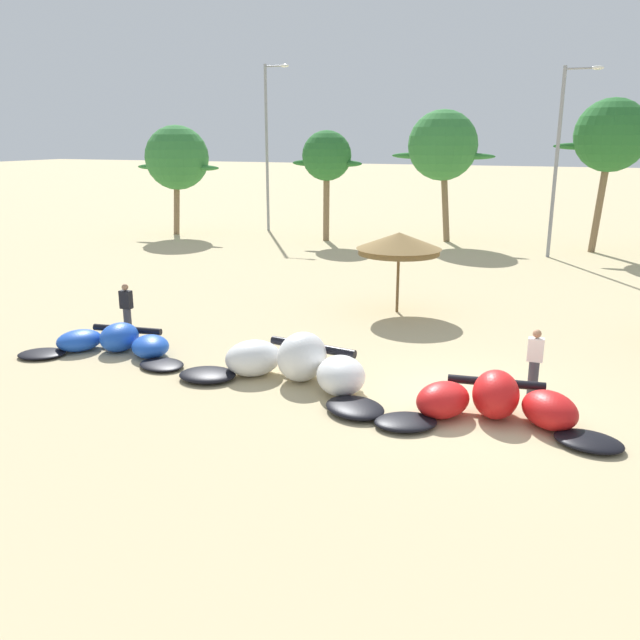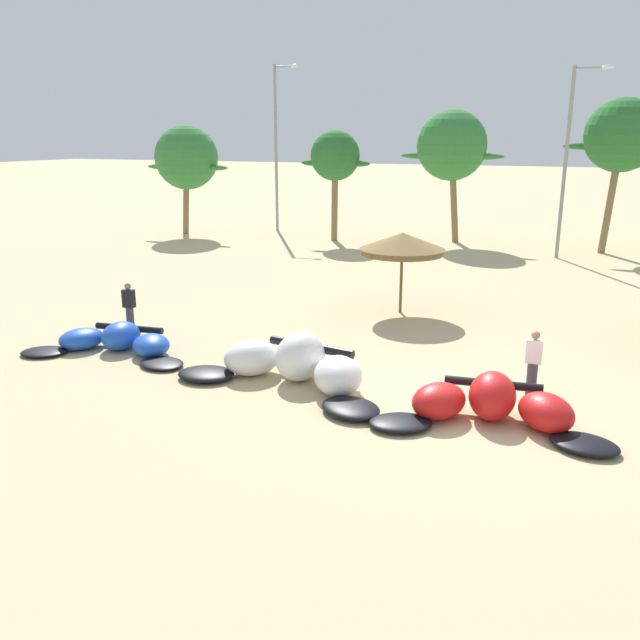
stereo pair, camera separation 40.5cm
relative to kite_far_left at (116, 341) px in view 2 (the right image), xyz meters
name	(u,v)px [view 2 (the right image)]	position (x,y,z in m)	size (l,w,h in m)	color
ground_plane	(468,404)	(9.98, 0.06, -0.31)	(260.00, 260.00, 0.00)	#C6B284
kite_far_left	(116,341)	(0.00, 0.00, 0.00)	(5.20, 2.70, 0.80)	black
kite_left	(293,366)	(5.73, -0.33, 0.17)	(5.88, 3.14, 1.24)	black
kite_left_of_center	(491,406)	(10.62, -0.82, 0.09)	(5.22, 2.71, 1.04)	black
beach_umbrella_near_van	(402,244)	(6.26, 7.39, 2.11)	(2.93, 2.93, 2.79)	brown
person_near_kites	(533,364)	(11.26, 1.06, 0.51)	(0.36, 0.24, 1.62)	#383842
person_by_umbrellas	(129,308)	(-0.77, 1.63, 0.51)	(0.36, 0.24, 1.62)	#383842
palm_leftmost	(186,158)	(-11.28, 20.83, 4.35)	(5.78, 3.85, 6.62)	#7F6647
palm_left	(335,157)	(-1.88, 21.80, 4.49)	(4.25, 2.83, 6.29)	#7F6647
palm_left_of_gap	(452,146)	(4.32, 24.01, 5.10)	(5.91, 3.94, 7.43)	#7F6647
palm_center_left	(622,136)	(13.02, 23.24, 5.63)	(5.52, 3.68, 7.84)	#7F6647
lamppost_west	(278,141)	(-6.83, 24.46, 5.33)	(1.69, 0.24, 10.22)	gray
lamppost_west_center	(570,154)	(10.74, 20.80, 4.82)	(1.81, 0.24, 9.18)	gray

